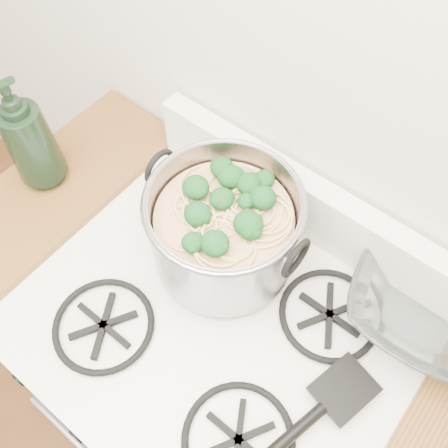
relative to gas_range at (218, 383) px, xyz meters
The scene contains 6 objects.
gas_range is the anchor object (origin of this frame).
counter_left 0.51m from the gas_range, behind, with size 0.25×0.65×0.92m.
stock_pot 0.60m from the gas_range, 122.31° to the left, with size 0.34×0.31×0.21m.
spatula 0.57m from the gas_range, ahead, with size 0.29×0.31×0.02m, color black, non-canonical shape.
glass_bowl 0.66m from the gas_range, 41.28° to the left, with size 0.13×0.13×0.03m, color white.
bottle 0.83m from the gas_range, behind, with size 0.11×0.11×0.29m, color black.
Camera 1 is at (0.24, 0.99, 1.86)m, focal length 40.00 mm.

